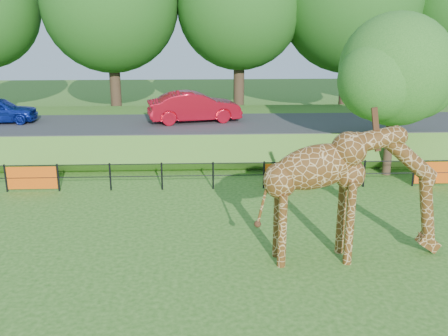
% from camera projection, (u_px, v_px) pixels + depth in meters
% --- Properties ---
extents(ground, '(90.00, 90.00, 0.00)m').
position_uv_depth(ground, '(220.00, 297.00, 12.03)').
color(ground, '#295C17').
rests_on(ground, ground).
extents(giraffe, '(5.33, 1.30, 3.77)m').
position_uv_depth(giraffe, '(353.00, 194.00, 13.50)').
color(giraffe, '#543111').
rests_on(giraffe, ground).
extents(perimeter_fence, '(28.07, 0.10, 1.10)m').
position_uv_depth(perimeter_fence, '(213.00, 175.00, 19.53)').
color(perimeter_fence, black).
rests_on(perimeter_fence, ground).
extents(embankment, '(40.00, 9.00, 1.30)m').
position_uv_depth(embankment, '(210.00, 131.00, 26.67)').
color(embankment, '#295C17').
rests_on(embankment, ground).
extents(road, '(40.00, 5.00, 0.12)m').
position_uv_depth(road, '(210.00, 124.00, 25.04)').
color(road, '#313133').
rests_on(road, embankment).
extents(car_red, '(4.86, 2.51, 1.52)m').
position_uv_depth(car_red, '(194.00, 107.00, 25.11)').
color(car_red, '#AD0C1D').
rests_on(car_red, road).
extents(visitor, '(0.53, 0.38, 1.35)m').
position_uv_depth(visitor, '(338.00, 158.00, 21.49)').
color(visitor, black).
rests_on(visitor, ground).
extents(tree_east, '(5.40, 4.71, 6.76)m').
position_uv_depth(tree_east, '(398.00, 74.00, 20.33)').
color(tree_east, '#362318').
rests_on(tree_east, ground).
extents(bg_tree_line, '(37.30, 8.80, 11.82)m').
position_uv_depth(bg_tree_line, '(238.00, 6.00, 31.09)').
color(bg_tree_line, '#362318').
rests_on(bg_tree_line, ground).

